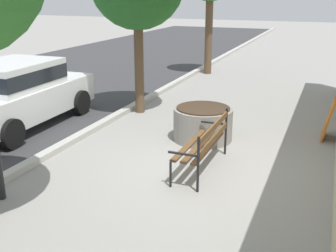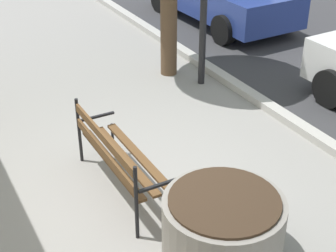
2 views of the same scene
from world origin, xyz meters
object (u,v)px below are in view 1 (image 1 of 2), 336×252
at_px(parked_car_white, 16,92).
at_px(concrete_planter, 203,124).
at_px(park_bench, 205,142).
at_px(leaning_signboard, 328,119).

bearing_deg(parked_car_white, concrete_planter, -80.39).
relative_size(park_bench, parked_car_white, 0.43).
distance_m(concrete_planter, parked_car_white, 4.45).
bearing_deg(leaning_signboard, park_bench, 142.39).
xyz_separation_m(park_bench, concrete_planter, (1.54, 0.51, -0.18)).
bearing_deg(leaning_signboard, concrete_planter, 113.06).
distance_m(park_bench, leaning_signboard, 3.30).
bearing_deg(park_bench, parked_car_white, 80.71).
bearing_deg(leaning_signboard, parked_car_white, 104.75).
height_order(park_bench, leaning_signboard, park_bench).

